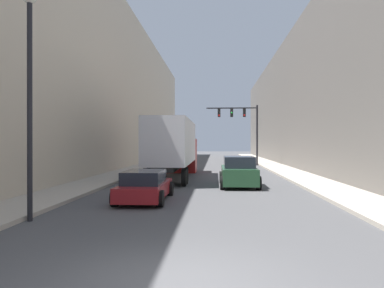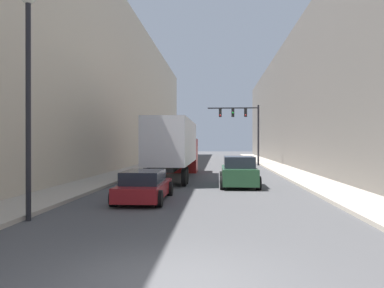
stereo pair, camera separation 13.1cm
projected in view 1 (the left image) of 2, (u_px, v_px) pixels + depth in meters
name	position (u px, v px, depth m)	size (l,w,h in m)	color
ground_plane	(178.00, 285.00, 6.33)	(200.00, 200.00, 0.00)	#4C4C4F
sidewalk_right	(276.00, 167.00, 35.86)	(2.50, 80.00, 0.15)	#B2A899
sidewalk_left	(143.00, 167.00, 36.68)	(2.50, 80.00, 0.15)	#B2A899
building_right	(322.00, 100.00, 35.57)	(6.00, 80.00, 13.07)	#66605B
building_left	(101.00, 88.00, 36.92)	(6.00, 80.00, 15.70)	beige
semi_truck	(175.00, 146.00, 25.75)	(2.45, 12.56, 3.86)	silver
sedan_car	(145.00, 186.00, 15.52)	(1.97, 4.39, 1.26)	maroon
suv_car	(239.00, 172.00, 20.71)	(2.08, 4.50, 1.66)	#234C2D
traffic_signal_gantry	(244.00, 123.00, 40.02)	(5.51, 0.35, 6.45)	black
street_lamp	(30.00, 73.00, 11.46)	(0.44, 0.44, 7.12)	black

